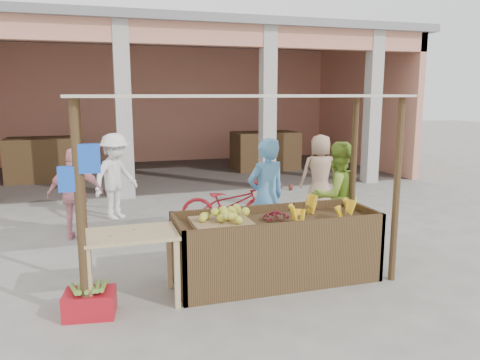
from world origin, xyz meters
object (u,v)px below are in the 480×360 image
object	(u,v)px
fruit_stall	(276,250)
vendor_blue	(266,193)
motorcycle	(229,203)
red_crate	(90,303)
side_table	(131,245)
vendor_green	(337,193)

from	to	relation	value
fruit_stall	vendor_blue	xyz separation A→B (m)	(0.23, 0.99, 0.54)
motorcycle	red_crate	bearing A→B (deg)	151.89
fruit_stall	vendor_blue	distance (m)	1.15
side_table	motorcycle	world-z (taller)	motorcycle
fruit_stall	red_crate	bearing A→B (deg)	-171.69
vendor_green	red_crate	bearing A→B (deg)	15.63
fruit_stall	red_crate	xyz separation A→B (m)	(-2.31, -0.34, -0.26)
side_table	red_crate	size ratio (longest dim) A/B	1.95
motorcycle	vendor_green	bearing A→B (deg)	-128.65
fruit_stall	red_crate	distance (m)	2.35
fruit_stall	vendor_green	size ratio (longest dim) A/B	1.47
side_table	vendor_green	distance (m)	3.34
red_crate	vendor_blue	distance (m)	2.98
fruit_stall	motorcycle	world-z (taller)	motorcycle
side_table	motorcycle	bearing A→B (deg)	53.76
red_crate	motorcycle	size ratio (longest dim) A/B	0.30
vendor_blue	motorcycle	xyz separation A→B (m)	(-0.16, 1.46, -0.47)
vendor_blue	red_crate	bearing A→B (deg)	13.03
motorcycle	side_table	bearing A→B (deg)	156.09
vendor_blue	vendor_green	world-z (taller)	vendor_blue
fruit_stall	motorcycle	xyz separation A→B (m)	(0.07, 2.45, 0.07)
red_crate	vendor_blue	world-z (taller)	vendor_blue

